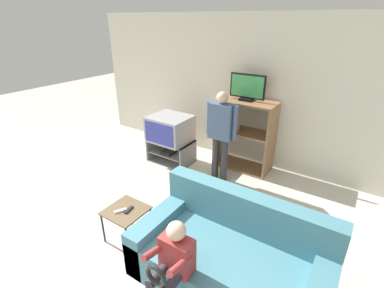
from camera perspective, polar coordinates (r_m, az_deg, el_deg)
The scene contains 11 objects.
wall_back at distance 5.15m, azimuth 9.47°, elevation 10.66°, with size 6.40×0.06×2.60m.
tv_stand at distance 5.26m, azimuth -4.32°, elevation -1.39°, with size 0.81×0.52×0.43m.
television_main at distance 5.08m, azimuth -4.53°, elevation 3.17°, with size 0.71×0.64×0.46m.
media_shelf at distance 4.95m, azimuth 10.82°, elevation 1.86°, with size 0.96×0.50×1.24m.
television_flat at distance 4.74m, azimuth 11.30°, elevation 11.19°, with size 0.61×0.20×0.44m.
snack_table at distance 3.49m, azimuth -13.37°, elevation -13.71°, with size 0.45×0.45×0.43m.
remote_control_black at distance 3.44m, azimuth -12.86°, elevation -13.01°, with size 0.04×0.14×0.02m, color #232328.
remote_control_white at distance 3.45m, azimuth -14.47°, elevation -13.10°, with size 0.04×0.14×0.02m, color silver.
couch at distance 3.06m, azimuth 7.83°, elevation -22.28°, with size 1.89×1.00×0.87m.
person_standing_adult at distance 4.39m, azimuth 5.97°, elevation 3.05°, with size 0.53×0.20×1.51m.
person_seated_child at distance 2.61m, azimuth -4.30°, elevation -23.28°, with size 0.33×0.43×0.95m.
Camera 1 is at (2.04, -0.96, 2.50)m, focal length 26.00 mm.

